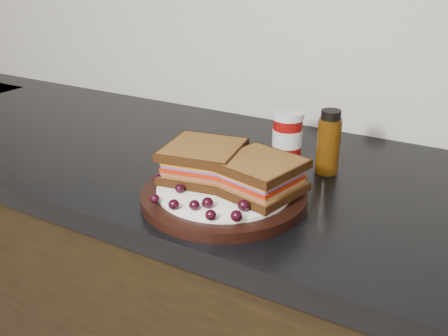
{
  "coord_description": "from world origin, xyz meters",
  "views": [
    {
      "loc": [
        0.51,
        0.9,
        1.29
      ],
      "look_at": [
        0.13,
        1.55,
        0.96
      ],
      "focal_mm": 40.0,
      "sensor_mm": 36.0,
      "label": 1
    }
  ],
  "objects_px": {
    "oil_bottle": "(329,142)",
    "condiment_jar": "(287,134)",
    "plate": "(224,196)",
    "sandwich_left": "(203,161)"
  },
  "relations": [
    {
      "from": "plate",
      "to": "sandwich_left",
      "type": "distance_m",
      "value": 0.07
    },
    {
      "from": "sandwich_left",
      "to": "oil_bottle",
      "type": "bearing_deg",
      "value": 37.62
    },
    {
      "from": "plate",
      "to": "condiment_jar",
      "type": "relative_size",
      "value": 3.0
    },
    {
      "from": "oil_bottle",
      "to": "condiment_jar",
      "type": "bearing_deg",
      "value": 158.53
    },
    {
      "from": "sandwich_left",
      "to": "oil_bottle",
      "type": "relative_size",
      "value": 1.04
    },
    {
      "from": "plate",
      "to": "sandwich_left",
      "type": "relative_size",
      "value": 2.2
    },
    {
      "from": "plate",
      "to": "sandwich_left",
      "type": "bearing_deg",
      "value": 158.31
    },
    {
      "from": "sandwich_left",
      "to": "condiment_jar",
      "type": "distance_m",
      "value": 0.23
    },
    {
      "from": "oil_bottle",
      "to": "sandwich_left",
      "type": "bearing_deg",
      "value": -132.0
    },
    {
      "from": "condiment_jar",
      "to": "oil_bottle",
      "type": "distance_m",
      "value": 0.11
    }
  ]
}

